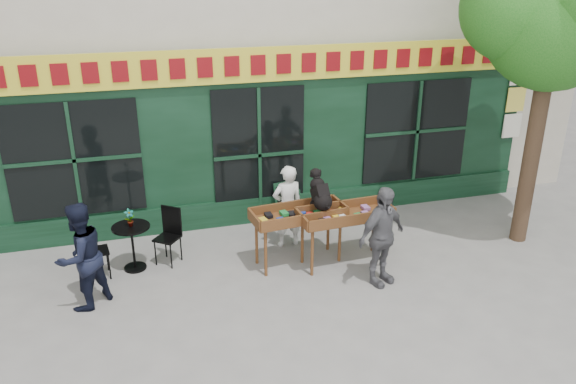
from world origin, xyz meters
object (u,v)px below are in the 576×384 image
object	(u,v)px
book_cart_right	(345,217)
man_right	(382,236)
book_cart_center	(298,217)
bistro_table	(132,239)
dog	(321,189)
man_left	(81,257)
woman	(287,206)

from	to	relation	value
book_cart_right	man_right	xyz separation A→B (m)	(0.30, -0.75, -0.03)
book_cart_center	man_right	size ratio (longest dim) A/B	0.98
book_cart_center	bistro_table	distance (m)	2.69
dog	book_cart_right	world-z (taller)	dog
dog	bistro_table	world-z (taller)	dog
book_cart_center	bistro_table	world-z (taller)	book_cart_center
dog	man_left	world-z (taller)	man_left
woman	bistro_table	xyz separation A→B (m)	(-2.62, -0.13, -0.20)
book_cart_right	man_left	world-z (taller)	man_left
man_right	bistro_table	world-z (taller)	man_right
man_left	book_cart_center	bearing A→B (deg)	144.46
woman	book_cart_right	size ratio (longest dim) A/B	0.97
book_cart_center	bistro_table	bearing A→B (deg)	162.80
book_cart_center	man_right	bearing A→B (deg)	-49.33
man_left	woman	bearing A→B (deg)	155.16
bistro_table	man_left	world-z (taller)	man_left
book_cart_right	bistro_table	distance (m)	3.43
woman	book_cart_center	bearing A→B (deg)	84.10
book_cart_center	woman	world-z (taller)	woman
dog	book_cart_right	size ratio (longest dim) A/B	0.39
book_cart_right	book_cart_center	bearing A→B (deg)	160.04
book_cart_center	man_right	xyz separation A→B (m)	(1.02, -0.97, -0.03)
book_cart_right	bistro_table	world-z (taller)	book_cart_right
book_cart_center	dog	xyz separation A→B (m)	(0.35, -0.05, 0.47)
book_cart_center	man_right	world-z (taller)	man_right
bistro_table	woman	bearing A→B (deg)	2.75
dog	bistro_table	bearing A→B (deg)	163.17
book_cart_center	book_cart_right	bearing A→B (deg)	-22.56
dog	man_right	distance (m)	1.24
book_cart_center	man_left	bearing A→B (deg)	-179.44
bistro_table	man_left	bearing A→B (deg)	-127.87
book_cart_center	book_cart_right	xyz separation A→B (m)	(0.72, -0.22, 0.00)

